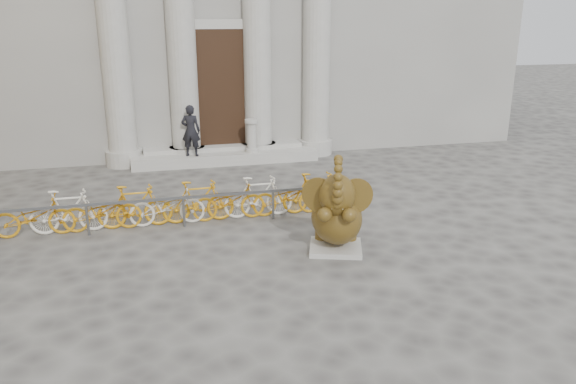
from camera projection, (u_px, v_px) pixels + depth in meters
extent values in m
plane|color=#474442|center=(303.00, 292.00, 9.78)|extent=(80.00, 80.00, 0.00)
cube|color=black|center=(221.00, 90.00, 18.26)|extent=(2.40, 0.16, 4.00)
cylinder|color=#A8A59E|center=(114.00, 37.00, 16.88)|extent=(0.90, 0.90, 8.00)
cylinder|color=#A8A59E|center=(181.00, 36.00, 17.35)|extent=(0.90, 0.90, 8.00)
cylinder|color=#A8A59E|center=(257.00, 35.00, 17.92)|extent=(0.90, 0.90, 8.00)
cylinder|color=#A8A59E|center=(317.00, 35.00, 18.39)|extent=(0.90, 0.90, 8.00)
cube|color=#A8A59E|center=(225.00, 157.00, 18.42)|extent=(6.00, 1.20, 0.36)
cube|color=#A8A59E|center=(336.00, 248.00, 11.51)|extent=(1.29, 1.23, 0.10)
ellipsoid|color=black|center=(336.00, 227.00, 11.62)|extent=(1.10, 1.08, 0.67)
ellipsoid|color=black|center=(336.00, 217.00, 11.34)|extent=(1.36, 1.51, 1.09)
cylinder|color=black|center=(322.00, 232.00, 11.83)|extent=(0.40, 0.40, 0.27)
cylinder|color=black|center=(349.00, 233.00, 11.79)|extent=(0.40, 0.40, 0.27)
cylinder|color=black|center=(325.00, 214.00, 10.89)|extent=(0.44, 0.67, 0.42)
cylinder|color=black|center=(349.00, 215.00, 10.86)|extent=(0.44, 0.67, 0.42)
ellipsoid|color=black|center=(337.00, 195.00, 10.80)|extent=(0.89, 0.86, 0.84)
cylinder|color=black|center=(319.00, 195.00, 10.96)|extent=(0.60, 0.47, 0.71)
cylinder|color=black|center=(356.00, 196.00, 10.91)|extent=(0.71, 0.06, 0.71)
cone|color=beige|center=(331.00, 207.00, 10.66)|extent=(0.09, 0.24, 0.11)
cone|color=beige|center=(344.00, 207.00, 10.64)|extent=(0.19, 0.24, 0.11)
cube|color=slate|center=(183.00, 198.00, 12.59)|extent=(8.30, 0.06, 0.06)
cylinder|color=slate|center=(88.00, 220.00, 12.21)|extent=(0.06, 0.06, 0.70)
cylinder|color=slate|center=(184.00, 212.00, 12.70)|extent=(0.06, 0.06, 0.70)
cylinder|color=slate|center=(273.00, 205.00, 13.19)|extent=(0.06, 0.06, 0.70)
cylinder|color=slate|center=(348.00, 199.00, 13.63)|extent=(0.06, 0.06, 0.70)
imported|color=orange|center=(33.00, 214.00, 12.13)|extent=(1.70, 0.50, 1.00)
imported|color=silver|center=(68.00, 212.00, 12.30)|extent=(1.66, 0.47, 1.00)
imported|color=orange|center=(102.00, 209.00, 12.47)|extent=(1.70, 0.50, 1.00)
imported|color=orange|center=(135.00, 206.00, 12.63)|extent=(1.66, 0.47, 1.00)
imported|color=silver|center=(167.00, 204.00, 12.80)|extent=(1.70, 0.50, 1.00)
imported|color=orange|center=(198.00, 201.00, 12.97)|extent=(1.66, 0.47, 1.00)
imported|color=orange|center=(229.00, 199.00, 13.14)|extent=(1.70, 0.50, 1.00)
imported|color=silver|center=(258.00, 197.00, 13.30)|extent=(1.66, 0.47, 1.00)
imported|color=orange|center=(287.00, 194.00, 13.47)|extent=(1.70, 0.50, 1.00)
imported|color=orange|center=(316.00, 192.00, 13.64)|extent=(1.66, 0.47, 1.00)
imported|color=black|center=(191.00, 131.00, 17.53)|extent=(0.68, 0.55, 1.62)
cylinder|color=#A8A59E|center=(252.00, 150.00, 18.26)|extent=(0.43, 0.43, 0.13)
cylinder|color=#A8A59E|center=(252.00, 137.00, 18.13)|extent=(0.30, 0.30, 0.98)
cylinder|color=#A8A59E|center=(251.00, 121.00, 17.98)|extent=(0.43, 0.43, 0.11)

